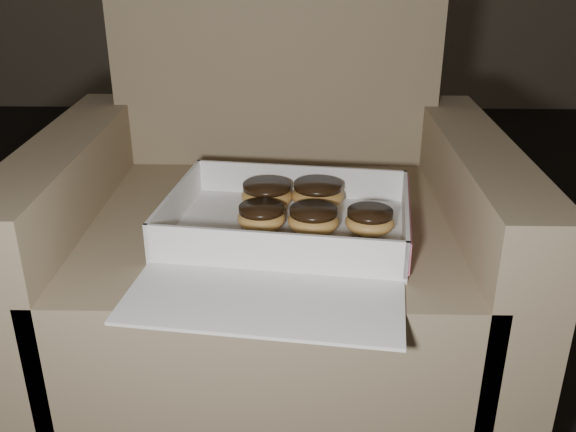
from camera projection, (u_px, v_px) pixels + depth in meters
The scene contains 11 objects.
floor at pixel (186, 432), 1.15m from camera, with size 4.50×4.50×0.00m, color black.
armchair at pixel (273, 256), 1.19m from camera, with size 0.80×0.68×0.84m.
bakery_box at pixel (286, 235), 0.99m from camera, with size 0.43×0.48×0.06m.
donut_a at pixel (313, 219), 1.01m from camera, with size 0.08×0.08×0.04m.
donut_b at pixel (370, 221), 1.00m from camera, with size 0.08×0.08×0.04m.
donut_c at pixel (261, 217), 1.02m from camera, with size 0.08×0.08×0.04m.
donut_d at pixel (267, 195), 1.09m from camera, with size 0.09×0.09×0.04m.
donut_e at pixel (318, 194), 1.09m from camera, with size 0.09×0.09×0.04m.
crumb_a at pixel (302, 259), 0.93m from camera, with size 0.01×0.01×0.00m, color black.
crumb_b at pixel (313, 249), 0.96m from camera, with size 0.01×0.01×0.00m, color black.
crumb_c at pixel (353, 238), 0.99m from camera, with size 0.01×0.01×0.00m, color black.
Camera 1 is at (0.20, -0.88, 0.83)m, focal length 40.00 mm.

